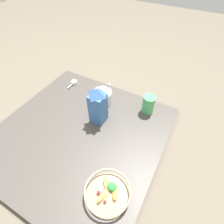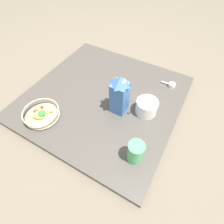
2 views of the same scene
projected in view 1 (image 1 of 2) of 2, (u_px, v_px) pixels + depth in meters
ground_plane at (80, 136)px, 1.18m from camera, size 6.00×6.00×0.00m
countertop at (80, 134)px, 1.16m from camera, size 1.05×1.05×0.04m
fruit_bowl at (108, 192)px, 0.86m from camera, size 0.23×0.23×0.07m
milk_carton at (98, 105)px, 1.12m from camera, size 0.10×0.10×0.28m
yogurt_tub at (103, 96)px, 1.30m from camera, size 0.15×0.14×0.22m
drinking_cup at (148, 104)px, 1.22m from camera, size 0.09×0.09×0.14m
measuring_scoop at (74, 83)px, 1.48m from camera, size 0.05×0.11×0.03m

